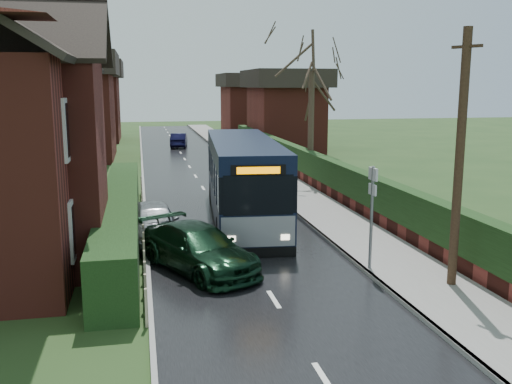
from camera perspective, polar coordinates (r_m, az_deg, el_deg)
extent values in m
plane|color=#2E471E|center=(16.40, 0.16, -8.26)|extent=(140.00, 140.00, 0.00)
cube|color=black|center=(25.93, -4.34, -1.17)|extent=(6.00, 100.00, 0.02)
cube|color=slate|center=(26.77, 4.72, -0.67)|extent=(2.50, 100.00, 0.14)
cube|color=gray|center=(26.46, 2.22, -0.77)|extent=(0.12, 100.00, 0.14)
cube|color=gray|center=(25.73, -11.09, -1.34)|extent=(0.12, 100.00, 0.10)
cube|color=black|center=(20.70, -13.36, -2.23)|extent=(1.20, 16.00, 1.60)
cube|color=maroon|center=(27.20, 7.86, -0.06)|extent=(0.30, 50.00, 0.60)
cube|color=black|center=(27.05, 7.91, 1.81)|extent=(0.60, 50.00, 1.20)
cube|color=maroon|center=(17.50, -19.18, 2.46)|extent=(2.50, 4.00, 6.00)
cube|color=silver|center=(15.74, -17.81, -3.52)|extent=(0.08, 1.20, 1.60)
cube|color=black|center=(15.73, -17.70, -3.52)|extent=(0.03, 0.95, 1.35)
cube|color=silver|center=(15.33, -18.36, 5.95)|extent=(0.08, 1.20, 1.60)
cube|color=black|center=(15.33, -18.25, 5.95)|extent=(0.03, 0.95, 1.35)
cube|color=silver|center=(19.62, -16.60, -0.70)|extent=(0.08, 1.20, 1.60)
cube|color=black|center=(19.62, -16.52, -0.70)|extent=(0.03, 0.95, 1.35)
cube|color=silver|center=(19.30, -17.01, 6.89)|extent=(0.08, 1.20, 1.60)
cube|color=black|center=(19.30, -16.92, 6.89)|extent=(0.03, 0.95, 1.35)
cube|color=silver|center=(23.55, -15.80, 1.18)|extent=(0.08, 1.20, 1.60)
cube|color=black|center=(23.55, -15.72, 1.19)|extent=(0.03, 0.95, 1.35)
cube|color=silver|center=(23.28, -16.12, 7.51)|extent=(0.08, 1.20, 1.60)
cube|color=black|center=(23.28, -16.05, 7.51)|extent=(0.03, 0.95, 1.35)
cube|color=silver|center=(26.01, -15.42, 2.07)|extent=(0.08, 1.20, 1.60)
cube|color=black|center=(26.01, -15.35, 2.07)|extent=(0.03, 0.95, 1.35)
cube|color=silver|center=(25.77, -15.70, 7.79)|extent=(0.08, 1.20, 1.60)
cube|color=black|center=(25.77, -15.64, 7.80)|extent=(0.03, 0.95, 1.35)
cube|color=black|center=(22.70, -1.31, -0.60)|extent=(3.33, 10.72, 1.09)
cube|color=black|center=(22.51, -1.32, 2.20)|extent=(3.35, 10.72, 1.15)
cube|color=black|center=(22.39, -1.33, 4.46)|extent=(3.33, 10.72, 0.63)
cube|color=black|center=(22.85, -1.30, -2.36)|extent=(3.33, 10.72, 0.34)
cube|color=gray|center=(17.64, 0.22, -3.96)|extent=(2.30, 0.33, 0.96)
cube|color=black|center=(17.35, 0.23, -0.31)|extent=(2.16, 0.27, 1.25)
cube|color=black|center=(17.22, 0.24, 2.20)|extent=(1.68, 0.23, 0.34)
cube|color=#FF8C00|center=(17.18, 0.25, 2.18)|extent=(1.32, 0.16, 0.21)
cube|color=black|center=(17.80, 0.22, -6.00)|extent=(2.35, 0.35, 0.29)
cube|color=#FFF2CC|center=(17.55, -2.49, -4.69)|extent=(0.27, 0.07, 0.17)
cube|color=#FFF2CC|center=(17.74, 2.94, -4.53)|extent=(0.27, 0.07, 0.17)
cylinder|color=black|center=(19.44, -3.60, -3.82)|extent=(0.35, 0.94, 0.92)
cylinder|color=black|center=(19.66, 2.74, -3.65)|extent=(0.35, 0.94, 0.92)
cylinder|color=black|center=(26.02, -4.36, -0.12)|extent=(0.35, 0.94, 0.92)
cylinder|color=black|center=(26.19, 0.39, -0.02)|extent=(0.35, 0.94, 0.92)
imported|color=#A3A4A8|center=(19.84, -10.24, -3.00)|extent=(2.03, 4.19, 1.38)
imported|color=black|center=(16.63, -5.77, -5.66)|extent=(3.66, 4.90, 1.32)
imported|color=black|center=(49.76, -7.71, 5.16)|extent=(1.76, 3.86, 1.23)
cylinder|color=slate|center=(16.48, 11.46, -2.78)|extent=(0.09, 0.09, 3.09)
cube|color=silver|center=(16.23, 11.64, 1.77)|extent=(0.09, 0.47, 0.35)
cube|color=silver|center=(16.30, 11.58, 0.23)|extent=(0.08, 0.42, 0.31)
cylinder|color=#2F2015|center=(15.41, 19.66, 2.75)|extent=(0.23, 0.23, 6.72)
cube|color=#2F2015|center=(15.31, 20.35, 13.49)|extent=(0.39, 0.83, 0.08)
cylinder|color=#3B2D22|center=(31.29, 5.51, 6.41)|extent=(0.32, 0.32, 6.04)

